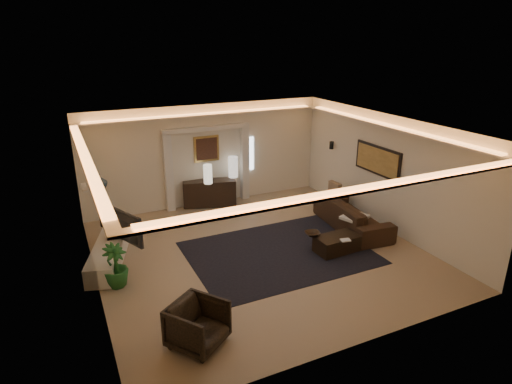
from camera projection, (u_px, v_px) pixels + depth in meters
name	position (u px, v px, depth m)	size (l,w,h in m)	color
floor	(259.00, 253.00, 9.91)	(7.00, 7.00, 0.00)	#A08566
ceiling	(260.00, 127.00, 8.93)	(7.00, 7.00, 0.00)	white
wall_back	(206.00, 155.00, 12.40)	(7.00, 7.00, 0.00)	silver
wall_front	(362.00, 266.00, 6.45)	(7.00, 7.00, 0.00)	silver
wall_left	(89.00, 221.00, 8.02)	(7.00, 7.00, 0.00)	silver
wall_right	(386.00, 173.00, 10.83)	(7.00, 7.00, 0.00)	silver
cove_soffit	(260.00, 140.00, 9.02)	(7.00, 7.00, 0.04)	silver
daylight_slit	(250.00, 154.00, 12.96)	(0.25, 0.03, 1.00)	white
area_rug	(279.00, 253.00, 9.90)	(4.00, 3.00, 0.01)	black
pilaster_left	(169.00, 173.00, 11.97)	(0.22, 0.20, 2.20)	silver
pilaster_right	(245.00, 163.00, 12.89)	(0.22, 0.20, 2.20)	silver
alcove_header	(206.00, 128.00, 12.04)	(2.52, 0.20, 0.12)	silver
painting_frame	(206.00, 149.00, 12.31)	(0.74, 0.04, 0.74)	tan
painting_canvas	(207.00, 149.00, 12.28)	(0.62, 0.02, 0.62)	#4C2D1E
art_panel_frame	(378.00, 160.00, 10.99)	(0.04, 1.64, 0.74)	black
art_panel_gold	(377.00, 160.00, 10.98)	(0.02, 1.50, 0.62)	tan
wall_sconce	(331.00, 145.00, 12.57)	(0.12, 0.12, 0.22)	black
wall_niche	(84.00, 188.00, 9.16)	(0.10, 0.55, 0.04)	silver
console	(210.00, 193.00, 12.53)	(1.50, 0.47, 0.75)	black
lamp_left	(208.00, 173.00, 12.05)	(0.24, 0.24, 0.54)	white
lamp_right	(233.00, 167.00, 12.60)	(0.27, 0.27, 0.61)	silver
media_ledge	(109.00, 253.00, 9.42)	(0.57, 2.27, 0.43)	white
tv	(120.00, 228.00, 9.30)	(0.16, 1.21, 0.70)	black
figurine	(103.00, 218.00, 10.18)	(0.15, 0.15, 0.40)	black
ginger_jar	(99.00, 182.00, 8.96)	(0.31, 0.31, 0.33)	slate
plant	(115.00, 266.00, 8.47)	(0.49, 0.49, 0.88)	#216324
sofa	(352.00, 215.00, 11.08)	(0.96, 2.46, 0.72)	#3B2411
throw_blanket	(355.00, 217.00, 10.47)	(0.61, 0.50, 0.07)	white
throw_pillow	(335.00, 189.00, 12.34)	(0.13, 0.43, 0.43)	#97785A
coffee_table	(337.00, 243.00, 9.90)	(1.00, 0.54, 0.37)	black
bowl	(313.00, 233.00, 9.85)	(0.34, 0.34, 0.08)	black
magazine	(346.00, 239.00, 9.60)	(0.22, 0.16, 0.03)	silver
armchair	(198.00, 325.00, 6.85)	(0.79, 0.82, 0.74)	black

